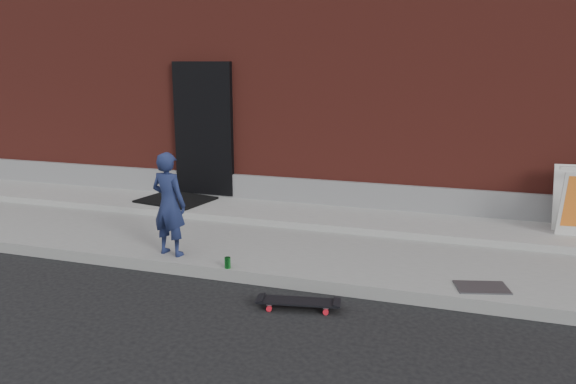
% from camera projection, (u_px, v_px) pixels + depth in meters
% --- Properties ---
extents(ground, '(80.00, 80.00, 0.00)m').
position_uv_depth(ground, '(300.00, 291.00, 6.33)').
color(ground, black).
rests_on(ground, ground).
extents(sidewalk, '(20.00, 3.00, 0.15)m').
position_uv_depth(sidewalk, '(331.00, 244.00, 7.71)').
color(sidewalk, gray).
rests_on(sidewalk, ground).
extents(apron, '(20.00, 1.20, 0.10)m').
position_uv_depth(apron, '(345.00, 218.00, 8.51)').
color(apron, gray).
rests_on(apron, sidewalk).
extents(building, '(20.00, 8.10, 5.00)m').
position_uv_depth(building, '(392.00, 62.00, 12.25)').
color(building, maroon).
rests_on(building, ground).
extents(child, '(0.52, 0.39, 1.31)m').
position_uv_depth(child, '(169.00, 204.00, 6.95)').
color(child, '#1A234A').
rests_on(child, sidewalk).
extents(skateboard, '(0.87, 0.36, 0.10)m').
position_uv_depth(skateboard, '(298.00, 302.00, 5.85)').
color(skateboard, red).
rests_on(skateboard, ground).
extents(soda_can, '(0.08, 0.08, 0.13)m').
position_uv_depth(soda_can, '(228.00, 263.00, 6.60)').
color(soda_can, '#1C8C2E').
rests_on(soda_can, sidewalk).
extents(doormat, '(1.25, 1.08, 0.03)m').
position_uv_depth(doormat, '(176.00, 200.00, 9.39)').
color(doormat, black).
rests_on(doormat, apron).
extents(utility_plate, '(0.62, 0.48, 0.02)m').
position_uv_depth(utility_plate, '(482.00, 287.00, 6.03)').
color(utility_plate, '#4A4B4F').
rests_on(utility_plate, sidewalk).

